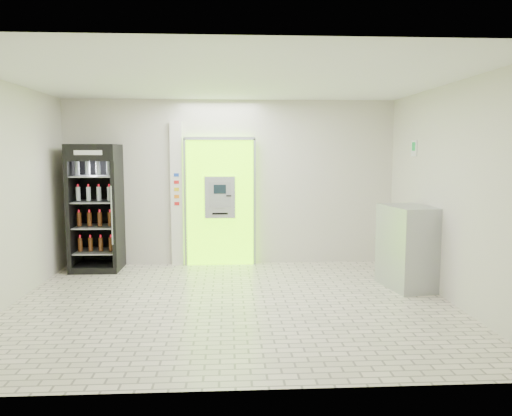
{
  "coord_description": "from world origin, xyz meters",
  "views": [
    {
      "loc": [
        -0.06,
        -6.63,
        2.07
      ],
      "look_at": [
        0.39,
        1.2,
        1.18
      ],
      "focal_mm": 35.0,
      "sensor_mm": 36.0,
      "label": 1
    }
  ],
  "objects": [
    {
      "name": "steel_cabinet",
      "position": [
        2.68,
        0.68,
        0.63
      ],
      "size": [
        0.78,
        1.03,
        1.25
      ],
      "rotation": [
        0.0,
        0.0,
        0.16
      ],
      "color": "#9EA1A6",
      "rests_on": "ground"
    },
    {
      "name": "pillar",
      "position": [
        -0.98,
        2.45,
        1.3
      ],
      "size": [
        0.22,
        0.11,
        2.6
      ],
      "color": "silver",
      "rests_on": "ground"
    },
    {
      "name": "ground",
      "position": [
        0.0,
        0.0,
        0.0
      ],
      "size": [
        6.0,
        6.0,
        0.0
      ],
      "primitive_type": "plane",
      "color": "beige",
      "rests_on": "ground"
    },
    {
      "name": "exit_sign",
      "position": [
        2.99,
        1.4,
        2.12
      ],
      "size": [
        0.02,
        0.22,
        0.26
      ],
      "color": "white",
      "rests_on": "room_shell"
    },
    {
      "name": "room_shell",
      "position": [
        0.0,
        0.0,
        1.84
      ],
      "size": [
        6.0,
        6.0,
        6.0
      ],
      "color": "beige",
      "rests_on": "ground"
    },
    {
      "name": "beverage_cooler",
      "position": [
        -2.35,
        2.13,
        1.05
      ],
      "size": [
        0.83,
        0.78,
        2.19
      ],
      "rotation": [
        0.0,
        0.0,
        -0.01
      ],
      "color": "black",
      "rests_on": "ground"
    },
    {
      "name": "atm_assembly",
      "position": [
        -0.2,
        2.41,
        1.17
      ],
      "size": [
        1.3,
        0.24,
        2.33
      ],
      "color": "#7DFF00",
      "rests_on": "ground"
    }
  ]
}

